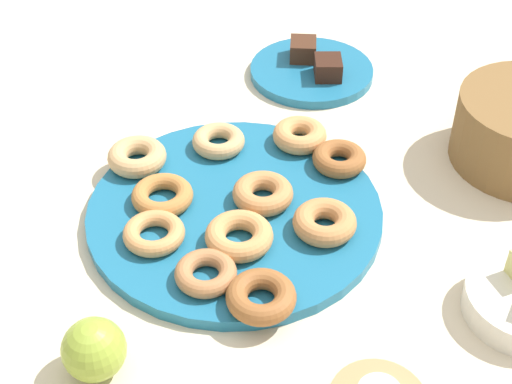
{
  "coord_description": "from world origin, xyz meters",
  "views": [
    {
      "loc": [
        0.8,
        0.07,
        0.73
      ],
      "look_at": [
        0.0,
        0.03,
        0.05
      ],
      "focal_mm": 53.88,
      "sensor_mm": 36.0,
      "label": 1
    }
  ],
  "objects_px": {
    "donut_6": "(154,233)",
    "donut_2": "(162,196)",
    "donut_1": "(300,135)",
    "donut_10": "(339,159)",
    "donut_8": "(239,236)",
    "donut_4": "(263,193)",
    "brownie_near": "(303,49)",
    "donut_plate": "(235,212)",
    "donut_5": "(325,222)",
    "donut_7": "(206,273)",
    "apple": "(94,349)",
    "donut_9": "(137,157)",
    "donut_0": "(261,297)",
    "donut_3": "(219,141)",
    "cake_plate": "(312,71)",
    "brownie_far": "(328,68)"
  },
  "relations": [
    {
      "from": "donut_2",
      "to": "donut_8",
      "type": "height_order",
      "value": "donut_8"
    },
    {
      "from": "donut_0",
      "to": "donut_3",
      "type": "bearing_deg",
      "value": -165.54
    },
    {
      "from": "donut_5",
      "to": "donut_9",
      "type": "relative_size",
      "value": 0.99
    },
    {
      "from": "donut_plate",
      "to": "donut_0",
      "type": "distance_m",
      "value": 0.18
    },
    {
      "from": "donut_plate",
      "to": "donut_1",
      "type": "height_order",
      "value": "donut_1"
    },
    {
      "from": "donut_5",
      "to": "donut_6",
      "type": "distance_m",
      "value": 0.23
    },
    {
      "from": "donut_1",
      "to": "cake_plate",
      "type": "relative_size",
      "value": 0.38
    },
    {
      "from": "donut_0",
      "to": "brownie_far",
      "type": "height_order",
      "value": "brownie_far"
    },
    {
      "from": "donut_4",
      "to": "donut_2",
      "type": "bearing_deg",
      "value": -86.08
    },
    {
      "from": "donut_7",
      "to": "donut_9",
      "type": "distance_m",
      "value": 0.26
    },
    {
      "from": "donut_6",
      "to": "donut_8",
      "type": "relative_size",
      "value": 0.91
    },
    {
      "from": "donut_1",
      "to": "donut_plate",
      "type": "bearing_deg",
      "value": -29.61
    },
    {
      "from": "brownie_far",
      "to": "donut_6",
      "type": "bearing_deg",
      "value": -29.18
    },
    {
      "from": "donut_plate",
      "to": "donut_5",
      "type": "distance_m",
      "value": 0.13
    },
    {
      "from": "donut_plate",
      "to": "donut_4",
      "type": "bearing_deg",
      "value": 112.5
    },
    {
      "from": "donut_0",
      "to": "apple",
      "type": "bearing_deg",
      "value": -62.85
    },
    {
      "from": "donut_4",
      "to": "donut_0",
      "type": "bearing_deg",
      "value": 2.13
    },
    {
      "from": "donut_10",
      "to": "donut_plate",
      "type": "bearing_deg",
      "value": -55.33
    },
    {
      "from": "donut_1",
      "to": "donut_2",
      "type": "distance_m",
      "value": 0.24
    },
    {
      "from": "donut_1",
      "to": "donut_4",
      "type": "relative_size",
      "value": 0.97
    },
    {
      "from": "donut_1",
      "to": "donut_10",
      "type": "relative_size",
      "value": 1.04
    },
    {
      "from": "donut_4",
      "to": "brownie_near",
      "type": "height_order",
      "value": "brownie_near"
    },
    {
      "from": "donut_2",
      "to": "brownie_far",
      "type": "relative_size",
      "value": 1.65
    },
    {
      "from": "donut_2",
      "to": "cake_plate",
      "type": "distance_m",
      "value": 0.43
    },
    {
      "from": "donut_plate",
      "to": "cake_plate",
      "type": "bearing_deg",
      "value": 164.19
    },
    {
      "from": "donut_3",
      "to": "donut_8",
      "type": "distance_m",
      "value": 0.21
    },
    {
      "from": "donut_8",
      "to": "brownie_near",
      "type": "xyz_separation_m",
      "value": [
        -0.48,
        0.08,
        0.0
      ]
    },
    {
      "from": "donut_9",
      "to": "cake_plate",
      "type": "height_order",
      "value": "donut_9"
    },
    {
      "from": "brownie_near",
      "to": "donut_5",
      "type": "bearing_deg",
      "value": 4.11
    },
    {
      "from": "donut_2",
      "to": "donut_7",
      "type": "relative_size",
      "value": 1.1
    },
    {
      "from": "donut_4",
      "to": "brownie_far",
      "type": "distance_m",
      "value": 0.35
    },
    {
      "from": "donut_plate",
      "to": "donut_6",
      "type": "distance_m",
      "value": 0.12
    },
    {
      "from": "brownie_near",
      "to": "donut_7",
      "type": "bearing_deg",
      "value": -11.97
    },
    {
      "from": "donut_8",
      "to": "donut_10",
      "type": "relative_size",
      "value": 1.13
    },
    {
      "from": "brownie_near",
      "to": "apple",
      "type": "relative_size",
      "value": 0.71
    },
    {
      "from": "apple",
      "to": "cake_plate",
      "type": "bearing_deg",
      "value": 159.34
    },
    {
      "from": "donut_4",
      "to": "apple",
      "type": "distance_m",
      "value": 0.33
    },
    {
      "from": "donut_4",
      "to": "brownie_far",
      "type": "relative_size",
      "value": 1.63
    },
    {
      "from": "donut_10",
      "to": "brownie_near",
      "type": "height_order",
      "value": "brownie_near"
    },
    {
      "from": "cake_plate",
      "to": "brownie_near",
      "type": "xyz_separation_m",
      "value": [
        -0.03,
        -0.02,
        0.03
      ]
    },
    {
      "from": "donut_6",
      "to": "donut_2",
      "type": "bearing_deg",
      "value": -179.94
    },
    {
      "from": "cake_plate",
      "to": "donut_0",
      "type": "bearing_deg",
      "value": -6.37
    },
    {
      "from": "donut_9",
      "to": "apple",
      "type": "height_order",
      "value": "apple"
    },
    {
      "from": "donut_3",
      "to": "donut_6",
      "type": "xyz_separation_m",
      "value": [
        0.21,
        -0.07,
        -0.0
      ]
    },
    {
      "from": "donut_3",
      "to": "donut_6",
      "type": "distance_m",
      "value": 0.22
    },
    {
      "from": "donut_plate",
      "to": "donut_8",
      "type": "relative_size",
      "value": 4.56
    },
    {
      "from": "donut_5",
      "to": "donut_4",
      "type": "bearing_deg",
      "value": -122.89
    },
    {
      "from": "donut_9",
      "to": "donut_7",
      "type": "bearing_deg",
      "value": 29.03
    },
    {
      "from": "donut_5",
      "to": "donut_7",
      "type": "bearing_deg",
      "value": -56.56
    },
    {
      "from": "donut_1",
      "to": "donut_10",
      "type": "xyz_separation_m",
      "value": [
        0.05,
        0.06,
        -0.0
      ]
    }
  ]
}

